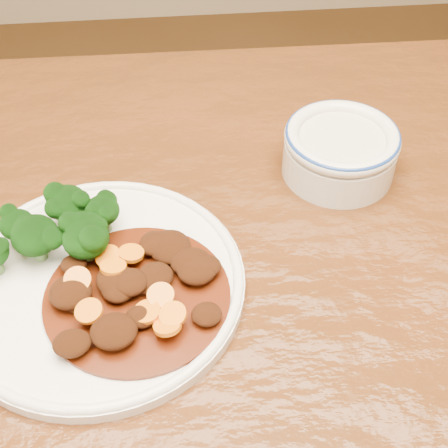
{
  "coord_description": "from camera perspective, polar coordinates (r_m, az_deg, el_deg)",
  "views": [
    {
      "loc": [
        -0.08,
        -0.37,
        1.23
      ],
      "look_at": [
        -0.04,
        0.07,
        0.77
      ],
      "focal_mm": 50.0,
      "sensor_mm": 36.0,
      "label": 1
    }
  ],
  "objects": [
    {
      "name": "dining_table",
      "position": [
        0.68,
        4.03,
        -10.12
      ],
      "size": [
        1.51,
        0.92,
        0.75
      ],
      "rotation": [
        0.0,
        0.0,
        -0.01
      ],
      "color": "#4D240D",
      "rests_on": "ground"
    },
    {
      "name": "dinner_plate",
      "position": [
        0.62,
        -11.34,
        -5.29
      ],
      "size": [
        0.28,
        0.28,
        0.02
      ],
      "rotation": [
        0.0,
        0.0,
        0.28
      ],
      "color": "white",
      "rests_on": "dining_table"
    },
    {
      "name": "broccoli_florets",
      "position": [
        0.63,
        -14.9,
        -0.48
      ],
      "size": [
        0.14,
        0.1,
        0.05
      ],
      "color": "#5D8F4A",
      "rests_on": "dinner_plate"
    },
    {
      "name": "mince_stew",
      "position": [
        0.59,
        -7.99,
        -5.48
      ],
      "size": [
        0.18,
        0.18,
        0.03
      ],
      "color": "#441307",
      "rests_on": "dinner_plate"
    },
    {
      "name": "dip_bowl",
      "position": [
        0.72,
        10.58,
        6.72
      ],
      "size": [
        0.13,
        0.13,
        0.06
      ],
      "rotation": [
        0.0,
        0.0,
        0.34
      ],
      "color": "silver",
      "rests_on": "dining_table"
    }
  ]
}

